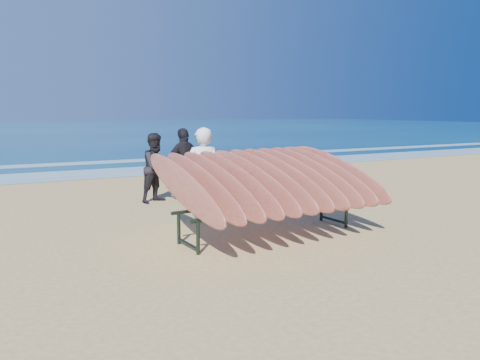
{
  "coord_description": "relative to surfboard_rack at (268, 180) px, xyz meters",
  "views": [
    {
      "loc": [
        -3.51,
        -5.84,
        2.05
      ],
      "look_at": [
        0.0,
        0.8,
        0.95
      ],
      "focal_mm": 35.0,
      "sensor_mm": 36.0,
      "label": 1
    }
  ],
  "objects": [
    {
      "name": "person_white",
      "position": [
        -0.55,
        1.44,
        -0.05
      ],
      "size": [
        0.74,
        0.59,
        1.77
      ],
      "primitive_type": "imported",
      "rotation": [
        0.0,
        0.0,
        2.85
      ],
      "color": "white",
      "rests_on": "ground"
    },
    {
      "name": "foam_near",
      "position": [
        -0.46,
        9.33,
        -0.93
      ],
      "size": [
        160.0,
        160.0,
        0.0
      ],
      "primitive_type": "plane",
      "color": "white",
      "rests_on": "ground"
    },
    {
      "name": "person_dark_b",
      "position": [
        -0.03,
        3.74,
        -0.1
      ],
      "size": [
        1.05,
        0.61,
        1.68
      ],
      "primitive_type": "imported",
      "rotation": [
        0.0,
        0.0,
        3.36
      ],
      "color": "black",
      "rests_on": "ground"
    },
    {
      "name": "ground",
      "position": [
        -0.46,
        -0.67,
        -0.94
      ],
      "size": [
        120.0,
        120.0,
        0.0
      ],
      "primitive_type": "plane",
      "color": "tan",
      "rests_on": "ground"
    },
    {
      "name": "ocean",
      "position": [
        -0.46,
        54.33,
        -0.93
      ],
      "size": [
        160.0,
        160.0,
        0.0
      ],
      "primitive_type": "plane",
      "color": "navy",
      "rests_on": "ground"
    },
    {
      "name": "surfboard_rack",
      "position": [
        0.0,
        0.0,
        0.0
      ],
      "size": [
        3.37,
        2.89,
        1.54
      ],
      "rotation": [
        0.0,
        0.0,
        0.08
      ],
      "color": "black",
      "rests_on": "ground"
    },
    {
      "name": "foam_far",
      "position": [
        -0.46,
        12.83,
        -0.93
      ],
      "size": [
        160.0,
        160.0,
        0.0
      ],
      "primitive_type": "plane",
      "color": "white",
      "rests_on": "ground"
    },
    {
      "name": "person_dark_a",
      "position": [
        -0.72,
        3.7,
        -0.15
      ],
      "size": [
        0.94,
        0.86,
        1.57
      ],
      "primitive_type": "imported",
      "rotation": [
        0.0,
        0.0,
        0.44
      ],
      "color": "black",
      "rests_on": "ground"
    }
  ]
}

